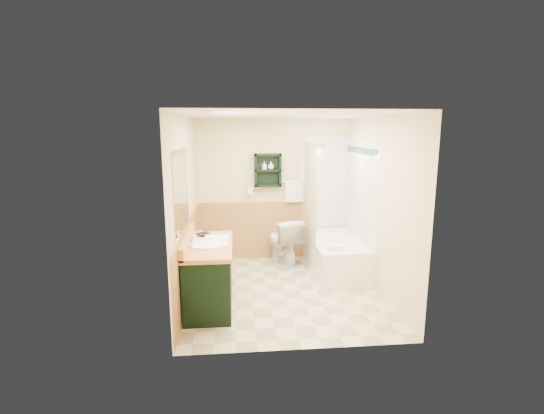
{
  "coord_description": "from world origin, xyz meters",
  "views": [
    {
      "loc": [
        -0.65,
        -5.13,
        2.21
      ],
      "look_at": [
        -0.14,
        0.2,
        1.16
      ],
      "focal_mm": 26.0,
      "sensor_mm": 36.0,
      "label": 1
    }
  ],
  "objects_px": {
    "vanity": "(209,275)",
    "hair_dryer": "(250,191)",
    "toilet": "(283,242)",
    "bathtub": "(336,255)",
    "vanity_book": "(198,228)",
    "wall_shelf": "(268,170)",
    "soap_bottle_b": "(271,166)",
    "soap_bottle_a": "(264,168)"
  },
  "relations": [
    {
      "from": "wall_shelf",
      "to": "soap_bottle_b",
      "type": "xyz_separation_m",
      "value": [
        0.05,
        -0.01,
        0.06
      ]
    },
    {
      "from": "hair_dryer",
      "to": "soap_bottle_a",
      "type": "height_order",
      "value": "soap_bottle_a"
    },
    {
      "from": "toilet",
      "to": "soap_bottle_b",
      "type": "distance_m",
      "value": 1.27
    },
    {
      "from": "hair_dryer",
      "to": "bathtub",
      "type": "height_order",
      "value": "hair_dryer"
    },
    {
      "from": "toilet",
      "to": "soap_bottle_a",
      "type": "bearing_deg",
      "value": -59.07
    },
    {
      "from": "toilet",
      "to": "hair_dryer",
      "type": "bearing_deg",
      "value": -45.98
    },
    {
      "from": "wall_shelf",
      "to": "toilet",
      "type": "height_order",
      "value": "wall_shelf"
    },
    {
      "from": "bathtub",
      "to": "vanity_book",
      "type": "bearing_deg",
      "value": -163.14
    },
    {
      "from": "vanity_book",
      "to": "wall_shelf",
      "type": "bearing_deg",
      "value": 30.96
    },
    {
      "from": "vanity",
      "to": "vanity_book",
      "type": "height_order",
      "value": "vanity_book"
    },
    {
      "from": "bathtub",
      "to": "vanity_book",
      "type": "height_order",
      "value": "vanity_book"
    },
    {
      "from": "wall_shelf",
      "to": "soap_bottle_b",
      "type": "height_order",
      "value": "wall_shelf"
    },
    {
      "from": "wall_shelf",
      "to": "vanity_book",
      "type": "relative_size",
      "value": 2.56
    },
    {
      "from": "wall_shelf",
      "to": "soap_bottle_a",
      "type": "distance_m",
      "value": 0.07
    },
    {
      "from": "vanity_book",
      "to": "soap_bottle_b",
      "type": "relative_size",
      "value": 1.68
    },
    {
      "from": "vanity",
      "to": "wall_shelf",
      "type": "bearing_deg",
      "value": 62.88
    },
    {
      "from": "vanity",
      "to": "vanity_book",
      "type": "xyz_separation_m",
      "value": [
        -0.17,
        0.41,
        0.51
      ]
    },
    {
      "from": "hair_dryer",
      "to": "vanity_book",
      "type": "xyz_separation_m",
      "value": [
        -0.76,
        -1.37,
        -0.28
      ]
    },
    {
      "from": "wall_shelf",
      "to": "toilet",
      "type": "distance_m",
      "value": 1.22
    },
    {
      "from": "bathtub",
      "to": "vanity_book",
      "type": "distance_m",
      "value": 2.28
    },
    {
      "from": "vanity",
      "to": "toilet",
      "type": "xyz_separation_m",
      "value": [
        1.13,
        1.48,
        -0.02
      ]
    },
    {
      "from": "wall_shelf",
      "to": "hair_dryer",
      "type": "xyz_separation_m",
      "value": [
        -0.3,
        0.02,
        -0.35
      ]
    },
    {
      "from": "hair_dryer",
      "to": "soap_bottle_b",
      "type": "relative_size",
      "value": 1.88
    },
    {
      "from": "bathtub",
      "to": "vanity_book",
      "type": "relative_size",
      "value": 6.99
    },
    {
      "from": "vanity",
      "to": "hair_dryer",
      "type": "bearing_deg",
      "value": 71.44
    },
    {
      "from": "bathtub",
      "to": "soap_bottle_b",
      "type": "xyz_separation_m",
      "value": [
        -0.97,
        0.7,
        1.35
      ]
    },
    {
      "from": "hair_dryer",
      "to": "vanity_book",
      "type": "relative_size",
      "value": 1.12
    },
    {
      "from": "toilet",
      "to": "wall_shelf",
      "type": "bearing_deg",
      "value": -65.88
    },
    {
      "from": "vanity_book",
      "to": "vanity",
      "type": "bearing_deg",
      "value": -88.6
    },
    {
      "from": "vanity_book",
      "to": "soap_bottle_a",
      "type": "bearing_deg",
      "value": 32.41
    },
    {
      "from": "vanity_book",
      "to": "soap_bottle_b",
      "type": "height_order",
      "value": "soap_bottle_b"
    },
    {
      "from": "vanity",
      "to": "soap_bottle_b",
      "type": "bearing_deg",
      "value": 61.46
    },
    {
      "from": "wall_shelf",
      "to": "soap_bottle_b",
      "type": "distance_m",
      "value": 0.08
    },
    {
      "from": "wall_shelf",
      "to": "hair_dryer",
      "type": "distance_m",
      "value": 0.46
    },
    {
      "from": "hair_dryer",
      "to": "toilet",
      "type": "height_order",
      "value": "hair_dryer"
    },
    {
      "from": "soap_bottle_b",
      "to": "toilet",
      "type": "bearing_deg",
      "value": -54.75
    },
    {
      "from": "wall_shelf",
      "to": "vanity",
      "type": "relative_size",
      "value": 0.43
    },
    {
      "from": "soap_bottle_a",
      "to": "soap_bottle_b",
      "type": "height_order",
      "value": "soap_bottle_b"
    },
    {
      "from": "vanity",
      "to": "bathtub",
      "type": "relative_size",
      "value": 0.85
    },
    {
      "from": "wall_shelf",
      "to": "vanity",
      "type": "height_order",
      "value": "wall_shelf"
    },
    {
      "from": "bathtub",
      "to": "soap_bottle_b",
      "type": "height_order",
      "value": "soap_bottle_b"
    },
    {
      "from": "hair_dryer",
      "to": "soap_bottle_b",
      "type": "height_order",
      "value": "soap_bottle_b"
    }
  ]
}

